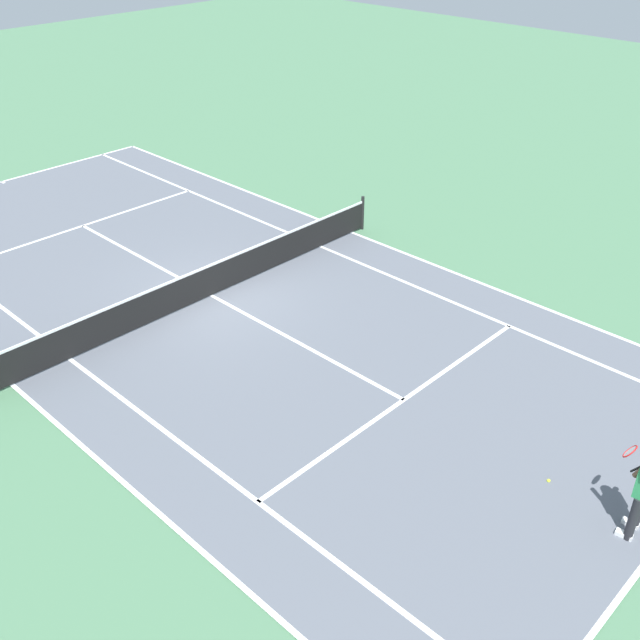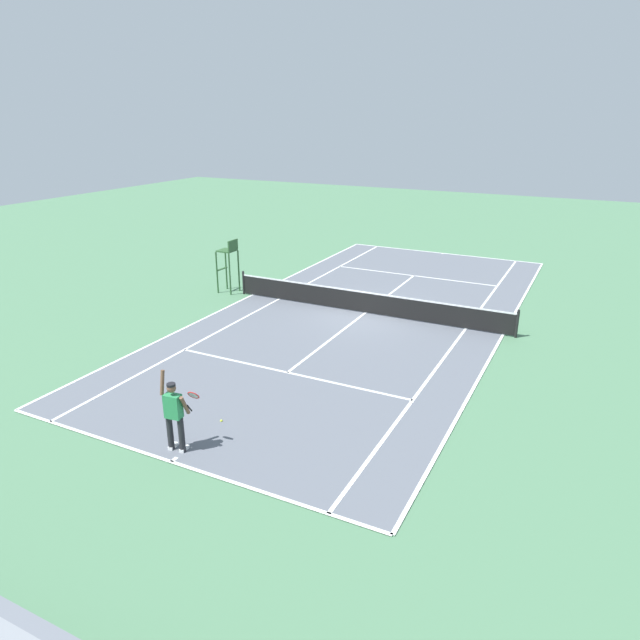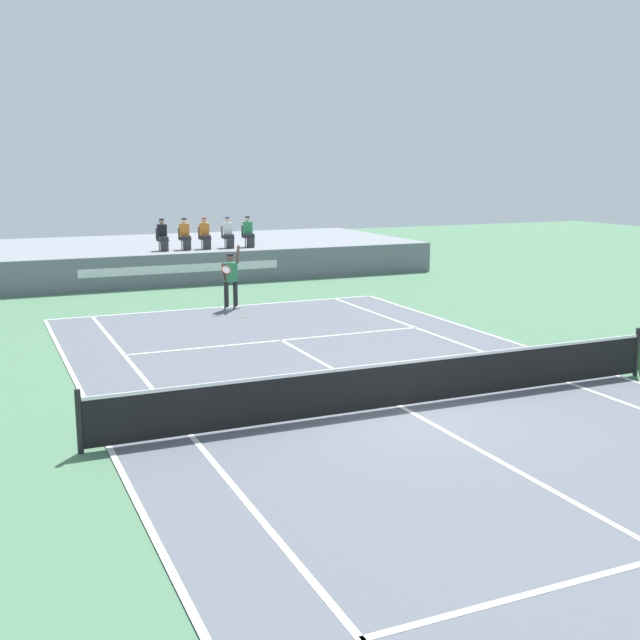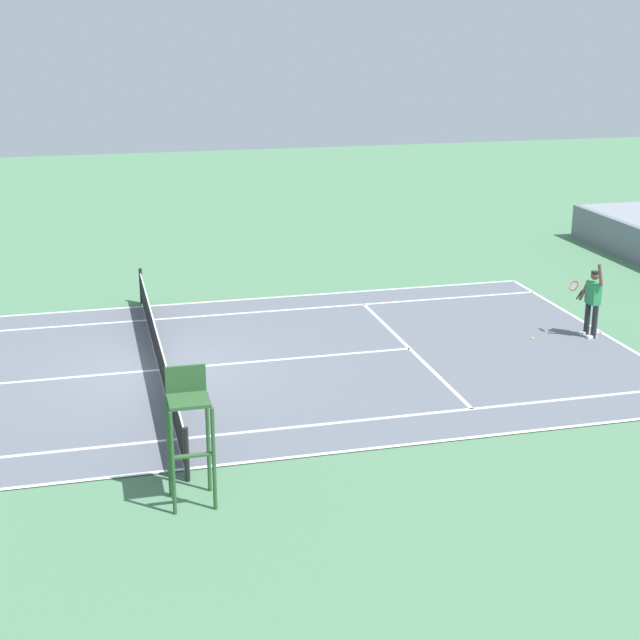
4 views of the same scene
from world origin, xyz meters
The scene contains 6 objects.
ground_plane centered at (0.00, 0.00, 0.00)m, with size 80.00×80.00×0.00m, color #4C7A56.
court centered at (0.00, 0.00, 0.01)m, with size 11.08×23.88×0.03m.
net centered at (0.00, 0.00, 0.52)m, with size 11.98×0.10×1.07m.
tennis_player centered at (0.20, 11.41, 0.99)m, with size 0.75×0.69×2.08m.
tennis_ball centered at (0.07, 9.82, 0.03)m, with size 0.07×0.07×0.07m, color #D1E533.
umpire_chair centered at (6.70, 0.00, 1.56)m, with size 0.77×0.77×2.44m.
Camera 4 is at (21.86, -1.49, 8.13)m, focal length 53.35 mm.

